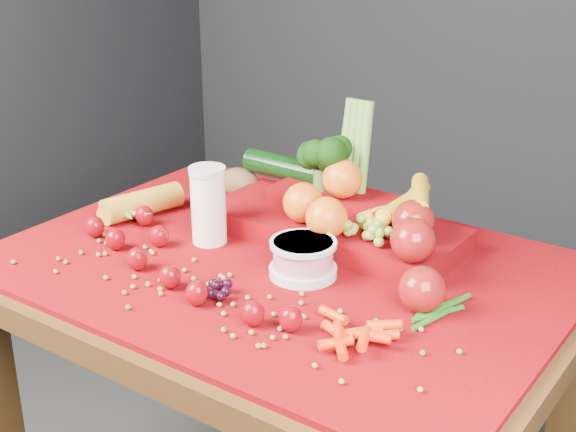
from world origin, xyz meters
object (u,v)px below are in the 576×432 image
Objects in this scene: table at (282,312)px; milk_glass at (208,202)px; produce_mound at (345,213)px; yogurt_bowl at (303,257)px.

table is 7.01× the size of milk_glass.
milk_glass is 0.27m from produce_mound.
yogurt_bowl is 0.21× the size of produce_mound.
milk_glass is (-0.17, -0.00, 0.19)m from table.
milk_glass reaches higher than yogurt_bowl.
table is 8.81× the size of yogurt_bowl.
produce_mound is (0.05, 0.15, 0.17)m from table.
table is at bearing -106.60° from produce_mound.
produce_mound reaches higher than yogurt_bowl.
milk_glass is at bearing -144.44° from produce_mound.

